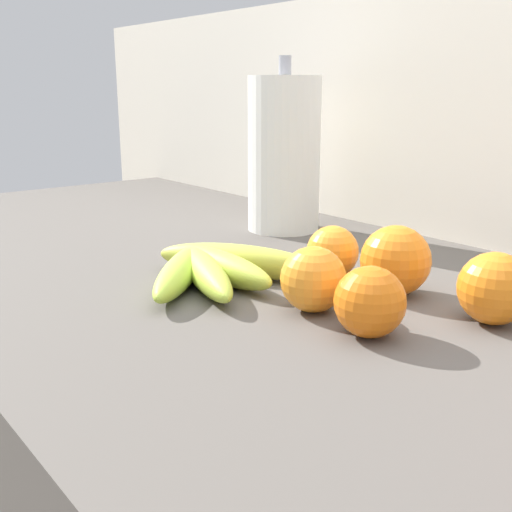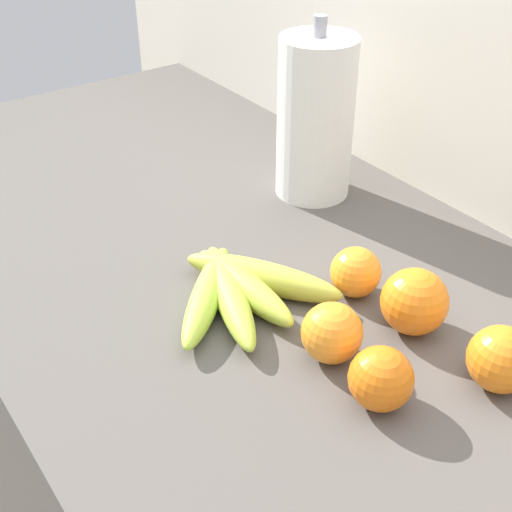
% 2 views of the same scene
% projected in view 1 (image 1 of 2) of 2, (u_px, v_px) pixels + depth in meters
% --- Properties ---
extents(wall_back, '(2.32, 0.06, 1.30)m').
position_uv_depth(wall_back, '(479.00, 406.00, 1.00)').
color(wall_back, silver).
rests_on(wall_back, ground).
extents(banana_bunch, '(0.21, 0.24, 0.04)m').
position_uv_depth(banana_bunch, '(212.00, 267.00, 0.75)').
color(banana_bunch, '#AACA3F').
rests_on(banana_bunch, counter).
extents(orange_front, '(0.07, 0.07, 0.07)m').
position_uv_depth(orange_front, '(495.00, 288.00, 0.62)').
color(orange_front, orange).
rests_on(orange_front, counter).
extents(orange_back_left, '(0.07, 0.07, 0.07)m').
position_uv_depth(orange_back_left, '(370.00, 302.00, 0.59)').
color(orange_back_left, orange).
rests_on(orange_back_left, counter).
extents(orange_far_right, '(0.07, 0.07, 0.07)m').
position_uv_depth(orange_far_right, '(313.00, 279.00, 0.65)').
color(orange_far_right, orange).
rests_on(orange_far_right, counter).
extents(orange_center, '(0.08, 0.08, 0.08)m').
position_uv_depth(orange_center, '(396.00, 260.00, 0.71)').
color(orange_center, orange).
rests_on(orange_center, counter).
extents(orange_right, '(0.07, 0.07, 0.07)m').
position_uv_depth(orange_right, '(333.00, 252.00, 0.77)').
color(orange_right, orange).
rests_on(orange_right, counter).
extents(paper_towel_roll, '(0.12, 0.12, 0.28)m').
position_uv_depth(paper_towel_roll, '(284.00, 154.00, 1.01)').
color(paper_towel_roll, white).
rests_on(paper_towel_roll, counter).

